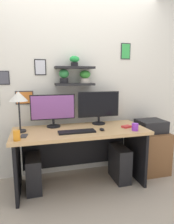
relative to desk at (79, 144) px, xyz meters
The scene contains 16 objects.
ground_plane 0.54m from the desk, 90.00° to the right, with size 8.00×8.00×0.00m, color tan.
back_wall_assembly 0.90m from the desk, 90.38° to the left, with size 4.40×0.24×2.70m.
desk is the anchor object (origin of this frame).
monitor_left 0.57m from the desk, 152.64° to the left, with size 0.57×0.18×0.42m.
monitor_right 0.58m from the desk, 27.37° to the left, with size 0.58×0.18×0.45m.
keyboard 0.29m from the desk, 111.70° to the right, with size 0.44×0.14×0.02m, color black.
computer_mouse 0.38m from the desk, 37.13° to the right, with size 0.06×0.09×0.03m, color black.
desk_lamp 0.94m from the desk, behind, with size 0.21×0.21×0.49m.
cell_phone 0.73m from the desk, 164.92° to the right, with size 0.07×0.14×0.01m, color #2D2D33.
coffee_mug 0.74m from the desk, 24.03° to the right, with size 0.08×0.08×0.09m, color purple.
scissors_tray 0.65m from the desk, 11.62° to the right, with size 0.12×0.08×0.02m, color red.
water_cup 0.84m from the desk, 157.17° to the right, with size 0.07×0.07×0.11m, color orange.
drawer_cabinet 1.11m from the desk, ahead, with size 0.44×0.50×0.61m, color brown.
printer 1.10m from the desk, ahead, with size 0.38×0.34×0.17m, color black.
computer_tower_left 0.68m from the desk, behind, with size 0.18×0.40×0.43m, color black.
computer_tower_right 0.63m from the desk, ahead, with size 0.18×0.40×0.46m, color black.
Camera 1 is at (-0.55, -2.37, 1.42)m, focal length 32.14 mm.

